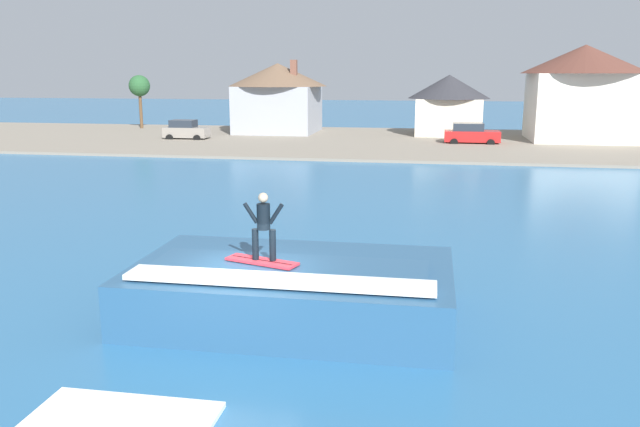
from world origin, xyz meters
TOP-DOWN VIEW (x-y plane):
  - ground_plane at (0.00, 0.00)m, footprint 260.00×260.00m
  - wave_crest at (0.91, 0.90)m, footprint 7.82×4.75m
  - surfboard at (0.26, 0.47)m, footprint 1.90×1.04m
  - surfer at (0.31, 0.50)m, footprint 1.00×0.32m
  - shoreline_bank at (0.00, 42.54)m, footprint 120.00×25.94m
  - car_near_shore at (-17.68, 41.01)m, footprint 3.95×2.08m
  - car_far_shore at (7.40, 41.73)m, footprint 4.59×2.28m
  - house_with_chimney at (-10.99, 48.70)m, footprint 9.70×9.70m
  - house_gabled_white at (16.85, 45.63)m, footprint 10.63×10.63m
  - house_small_cottage at (5.59, 48.98)m, footprint 7.69×7.69m
  - tree_tall_bare at (-26.48, 50.66)m, footprint 2.21×2.21m
  - tree_short_bushy at (17.79, 46.86)m, footprint 3.56×3.56m
  - whitewater_patch at (-1.00, -4.56)m, footprint 3.29×1.84m

SIDE VIEW (x-z plane):
  - ground_plane at x=0.00m, z-range 0.00..0.00m
  - whitewater_patch at x=-1.00m, z-range 0.00..0.10m
  - shoreline_bank at x=0.00m, z-range 0.00..0.19m
  - wave_crest at x=0.91m, z-range -0.04..1.48m
  - car_near_shore at x=-17.68m, z-range 0.01..1.87m
  - car_far_shore at x=7.40m, z-range 0.02..1.88m
  - surfboard at x=0.26m, z-range 1.53..1.59m
  - surfer at x=0.31m, z-range 1.68..3.33m
  - house_small_cottage at x=5.59m, z-range 0.32..6.14m
  - house_with_chimney at x=-10.99m, z-range 0.23..7.44m
  - tree_tall_bare at x=-26.48m, z-range 1.68..7.44m
  - house_gabled_white at x=16.85m, z-range 0.48..8.83m
  - tree_short_bushy at x=17.79m, z-range 1.67..8.69m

